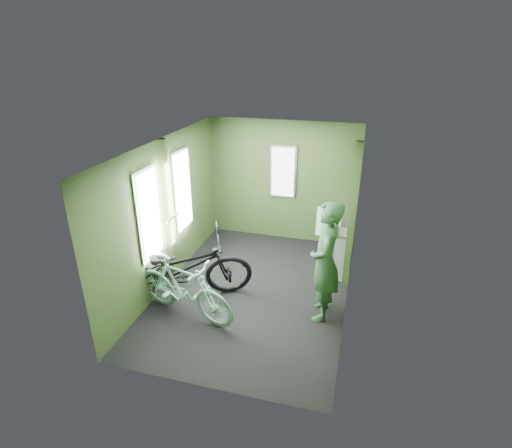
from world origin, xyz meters
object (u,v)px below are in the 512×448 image
Objects in this scene: bicycle_mint at (186,317)px; passenger at (325,261)px; bicycle_black at (184,299)px; bench_seat at (338,244)px; waste_box at (342,255)px.

bicycle_mint is 0.94× the size of passenger.
bicycle_black is 2.88m from bench_seat.
passenger is 2.12× the size of waste_box.
bench_seat reaches higher than bicycle_black.
passenger is 1.21m from waste_box.
passenger is at bearing -99.27° from waste_box.
waste_box is at bearing -84.34° from bicycle_black.
bicycle_black reaches higher than bicycle_mint.
bicycle_black is at bearing 43.13° from bicycle_mint.
bicycle_mint is (0.21, -0.40, 0.00)m from bicycle_black.
bicycle_black is 2.38× the size of bench_seat.
bicycle_black is at bearing -150.08° from waste_box.
bench_seat is (2.11, 1.94, 0.26)m from bicycle_black.
waste_box is at bearing -76.87° from bench_seat.
bench_seat reaches higher than bicycle_mint.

